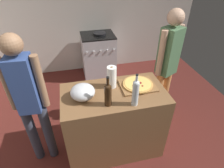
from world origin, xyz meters
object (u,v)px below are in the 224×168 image
Objects in this scene: mixing_bowl at (83,92)px; paper_towel_roll at (112,77)px; person_in_red at (167,63)px; wine_bottle_clear at (136,92)px; stove at (99,56)px; person_in_stripes at (29,99)px; pizza at (138,84)px; wine_bottle_green at (108,94)px.

paper_towel_roll is (0.34, 0.14, 0.05)m from mixing_bowl.
person_in_red reaches higher than paper_towel_roll.
wine_bottle_clear is (0.50, -0.22, 0.08)m from mixing_bowl.
mixing_bowl is 0.37m from paper_towel_roll.
person_in_stripes reaches higher than stove.
pizza is 1.33× the size of mixing_bowl.
paper_towel_roll is at bearing -161.65° from person_in_red.
wine_bottle_green reaches higher than paper_towel_roll.
mixing_bowl is at bearing -103.87° from stove.
pizza is 0.35m from wine_bottle_clear.
wine_bottle_clear is 0.22× the size of person_in_red.
pizza is 0.37× the size of stove.
wine_bottle_clear is at bearing -15.56° from person_in_stripes.
stove is (0.12, 1.75, -0.60)m from paper_towel_roll.
person_in_red is at bearing -64.57° from stove.
person_in_stripes reaches higher than paper_towel_roll.
person_in_stripes is at bearing -180.00° from pizza.
pizza is at bearing -12.16° from paper_towel_roll.
wine_bottle_clear is (0.26, -0.06, 0.02)m from wine_bottle_green.
stove is at bearing 115.43° from person_in_red.
person_in_red is (0.82, 0.27, -0.07)m from paper_towel_roll.
pizza is at bearing 6.57° from mixing_bowl.
person_in_red is (1.72, 0.34, 0.03)m from person_in_stripes.
wine_bottle_clear is at bearing -115.30° from pizza.
pizza is at bearing 64.70° from wine_bottle_clear.
paper_towel_roll is 0.16× the size of person_in_stripes.
person_in_stripes is (-1.19, -0.00, 0.00)m from pizza.
paper_towel_roll is 0.77× the size of wine_bottle_green.
wine_bottle_green is 1.10m from person_in_red.
wine_bottle_clear reaches higher than pizza.
stove is (0.23, 2.05, -0.61)m from wine_bottle_green.
stove is 0.57× the size of person_in_stripes.
wine_bottle_green is 0.20× the size of person_in_red.
stove is (-0.03, 2.10, -0.63)m from wine_bottle_clear.
mixing_bowl is 0.72× the size of wine_bottle_clear.
person_in_stripes reaches higher than mixing_bowl.
pizza is 0.64m from mixing_bowl.
person_in_red reaches higher than stove.
mixing_bowl reaches higher than stove.
stove is 2.14m from person_in_stripes.
wine_bottle_green is at bearing -34.59° from mixing_bowl.
wine_bottle_clear reaches higher than stove.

